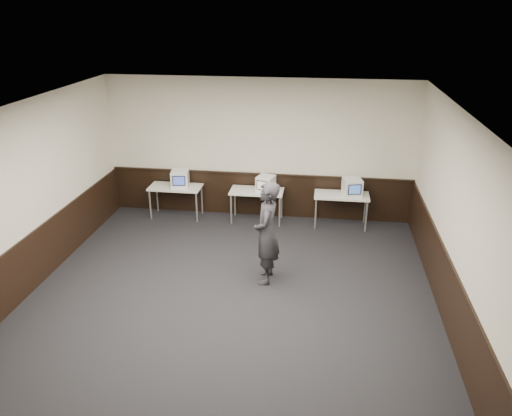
{
  "coord_description": "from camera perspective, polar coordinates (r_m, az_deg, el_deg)",
  "views": [
    {
      "loc": [
        1.45,
        -6.87,
        4.68
      ],
      "look_at": [
        0.26,
        1.6,
        1.15
      ],
      "focal_mm": 35.0,
      "sensor_mm": 36.0,
      "label": 1
    }
  ],
  "objects": [
    {
      "name": "wainscot_left",
      "position": [
        9.43,
        -24.78,
        -6.13
      ],
      "size": [
        0.04,
        7.98,
        1.0
      ],
      "primitive_type": "cube",
      "color": "black",
      "rests_on": "left_wall"
    },
    {
      "name": "emac_right",
      "position": [
        11.11,
        10.94,
        2.35
      ],
      "size": [
        0.47,
        0.48,
        0.39
      ],
      "rotation": [
        0.0,
        0.0,
        0.22
      ],
      "color": "white",
      "rests_on": "desk_right"
    },
    {
      "name": "desk_right",
      "position": [
        11.21,
        9.75,
        1.19
      ],
      "size": [
        1.2,
        0.6,
        0.75
      ],
      "color": "silver",
      "rests_on": "ground"
    },
    {
      "name": "emac_left",
      "position": [
        11.57,
        -8.68,
        3.33
      ],
      "size": [
        0.45,
        0.47,
        0.39
      ],
      "rotation": [
        0.0,
        0.0,
        0.16
      ],
      "color": "white",
      "rests_on": "desk_left"
    },
    {
      "name": "left_wall",
      "position": [
        9.01,
        -26.01,
        0.07
      ],
      "size": [
        0.0,
        8.0,
        8.0
      ],
      "primitive_type": "plane",
      "rotation": [
        1.57,
        0.0,
        1.57
      ],
      "color": "silver",
      "rests_on": "ground"
    },
    {
      "name": "emac_center",
      "position": [
        11.16,
        1.11,
        2.8
      ],
      "size": [
        0.45,
        0.46,
        0.36
      ],
      "rotation": [
        0.0,
        0.0,
        -0.28
      ],
      "color": "white",
      "rests_on": "desk_center"
    },
    {
      "name": "ceiling",
      "position": [
        7.17,
        -3.94,
        10.48
      ],
      "size": [
        8.0,
        8.0,
        0.0
      ],
      "primitive_type": "plane",
      "rotation": [
        3.14,
        0.0,
        0.0
      ],
      "color": "white",
      "rests_on": "back_wall"
    },
    {
      "name": "desk_left",
      "position": [
        11.69,
        -9.18,
        2.13
      ],
      "size": [
        1.2,
        0.6,
        0.75
      ],
      "color": "silver",
      "rests_on": "ground"
    },
    {
      "name": "wainscot_right",
      "position": [
        8.29,
        21.25,
        -9.55
      ],
      "size": [
        0.04,
        7.98,
        1.0
      ],
      "primitive_type": "cube",
      "color": "black",
      "rests_on": "right_wall"
    },
    {
      "name": "right_wall",
      "position": [
        7.8,
        22.51,
        -2.64
      ],
      "size": [
        0.0,
        8.0,
        8.0
      ],
      "primitive_type": "plane",
      "rotation": [
        1.57,
        0.0,
        -1.57
      ],
      "color": "silver",
      "rests_on": "ground"
    },
    {
      "name": "desk_center",
      "position": [
        11.3,
        0.08,
        1.69
      ],
      "size": [
        1.2,
        0.6,
        0.75
      ],
      "color": "silver",
      "rests_on": "ground"
    },
    {
      "name": "person",
      "position": [
        8.74,
        1.22,
        -2.89
      ],
      "size": [
        0.45,
        0.69,
        1.88
      ],
      "primitive_type": "imported",
      "rotation": [
        0.0,
        0.0,
        -1.56
      ],
      "color": "#27262B",
      "rests_on": "ground"
    },
    {
      "name": "wainscot_back",
      "position": [
        11.71,
        0.34,
        1.52
      ],
      "size": [
        6.98,
        0.04,
        1.0
      ],
      "primitive_type": "cube",
      "color": "black",
      "rests_on": "back_wall"
    },
    {
      "name": "floor",
      "position": [
        8.43,
        -3.36,
        -11.31
      ],
      "size": [
        8.0,
        8.0,
        0.0
      ],
      "primitive_type": "plane",
      "color": "black",
      "rests_on": "ground"
    },
    {
      "name": "wainscot_rail",
      "position": [
        11.52,
        0.33,
        3.91
      ],
      "size": [
        6.98,
        0.06,
        0.04
      ],
      "primitive_type": "cube",
      "color": "black",
      "rests_on": "wainscot_back"
    },
    {
      "name": "back_wall",
      "position": [
        11.39,
        0.37,
        6.74
      ],
      "size": [
        7.0,
        0.0,
        7.0
      ],
      "primitive_type": "plane",
      "rotation": [
        1.57,
        0.0,
        0.0
      ],
      "color": "silver",
      "rests_on": "ground"
    }
  ]
}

